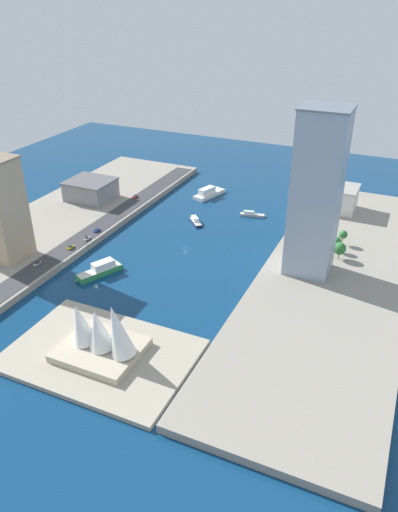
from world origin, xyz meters
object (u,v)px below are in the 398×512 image
at_px(warehouse_low_gray, 91,189).
at_px(van_white, 87,238).
at_px(hatchback_blue, 97,230).
at_px(taxi_yellow_cab, 70,247).
at_px(ferry_green_doubledeck, 100,270).
at_px(pickup_red, 135,197).
at_px(sedan_silver, 37,264).
at_px(patrol_launch_navy, 195,221).
at_px(ferry_white_commuter, 209,193).
at_px(hotel_broad_white, 336,198).
at_px(traffic_light_waterfront, 86,238).
at_px(opera_landmark, 101,335).
at_px(yacht_sleek_gray, 252,214).
at_px(tower_tall_glass, 316,195).

relative_size(warehouse_low_gray, van_white, 6.41).
distance_m(hatchback_blue, taxi_yellow_cab, 23.59).
height_order(ferry_green_doubledeck, pickup_red, ferry_green_doubledeck).
bearing_deg(warehouse_low_gray, taxi_yellow_cab, 116.21).
height_order(ferry_green_doubledeck, taxi_yellow_cab, ferry_green_doubledeck).
bearing_deg(sedan_silver, patrol_launch_navy, -119.76).
distance_m(ferry_white_commuter, hotel_broad_white, 86.19).
xyz_separation_m(pickup_red, traffic_light_waterfront, (-11.70, 70.51, 3.37)).
height_order(warehouse_low_gray, opera_landmark, opera_landmark).
bearing_deg(opera_landmark, ferry_white_commuter, -80.36).
relative_size(yacht_sleek_gray, van_white, 3.66).
bearing_deg(opera_landmark, pickup_red, -63.72).
distance_m(warehouse_low_gray, sedan_silver, 90.61).
relative_size(ferry_white_commuter, ferry_green_doubledeck, 1.09).
bearing_deg(opera_landmark, yacht_sleek_gray, -93.50).
xyz_separation_m(taxi_yellow_cab, traffic_light_waterfront, (-5.94, -6.84, 3.36)).
bearing_deg(van_white, traffic_light_waterfront, 126.16).
distance_m(patrol_launch_navy, traffic_light_waterfront, 69.81).
distance_m(tower_tall_glass, hatchback_blue, 127.86).
bearing_deg(hatchback_blue, taxi_yellow_cab, 88.00).
height_order(hatchback_blue, taxi_yellow_cab, taxi_yellow_cab).
bearing_deg(tower_tall_glass, ferry_white_commuter, -41.64).
xyz_separation_m(patrol_launch_navy, yacht_sleek_gray, (-28.32, -24.30, -0.19)).
bearing_deg(hotel_broad_white, pickup_red, 16.16).
relative_size(ferry_white_commuter, tower_tall_glass, 0.34).
bearing_deg(van_white, opera_landmark, 129.15).
bearing_deg(ferry_green_doubledeck, hotel_broad_white, -126.82).
bearing_deg(ferry_green_doubledeck, pickup_red, -69.88).
xyz_separation_m(hotel_broad_white, traffic_light_waterfront, (114.34, 107.04, -3.36)).
relative_size(ferry_white_commuter, yacht_sleek_gray, 1.64).
bearing_deg(pickup_red, yacht_sleek_gray, -171.87).
bearing_deg(ferry_green_doubledeck, yacht_sleek_gray, -115.05).
relative_size(tower_tall_glass, pickup_red, 16.60).
relative_size(patrol_launch_navy, yacht_sleek_gray, 0.77).
bearing_deg(yacht_sleek_gray, pickup_red, 8.13).
relative_size(yacht_sleek_gray, hotel_broad_white, 0.66).
relative_size(ferry_white_commuter, hatchback_blue, 5.56).
height_order(hotel_broad_white, warehouse_low_gray, hotel_broad_white).
height_order(hotel_broad_white, traffic_light_waterfront, hotel_broad_white).
height_order(warehouse_low_gray, hatchback_blue, warehouse_low_gray).
relative_size(hotel_broad_white, hatchback_blue, 5.14).
relative_size(pickup_red, van_white, 1.06).
relative_size(van_white, opera_landmark, 0.14).
relative_size(pickup_red, sedan_silver, 1.01).
bearing_deg(hatchback_blue, ferry_green_doubledeck, 126.64).
height_order(patrol_launch_navy, hotel_broad_white, hotel_broad_white).
xyz_separation_m(van_white, opera_landmark, (-62.05, 76.22, 6.30)).
relative_size(tower_tall_glass, sedan_silver, 16.78).
bearing_deg(van_white, pickup_red, -83.24).
height_order(yacht_sleek_gray, pickup_red, pickup_red).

